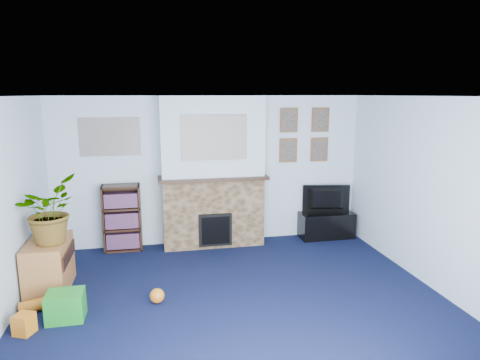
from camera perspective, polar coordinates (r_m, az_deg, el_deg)
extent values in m
cube|color=black|center=(5.25, -0.30, -16.12)|extent=(5.00, 4.50, 0.01)
cube|color=white|center=(4.65, -0.33, 11.09)|extent=(5.00, 4.50, 0.01)
cube|color=silver|center=(6.98, -3.87, 1.28)|extent=(5.00, 0.04, 2.40)
cube|color=silver|center=(2.77, 9.02, -15.02)|extent=(5.00, 0.04, 2.40)
cube|color=silver|center=(5.82, 24.63, -1.80)|extent=(0.04, 4.50, 2.40)
cube|color=brown|center=(6.93, -3.58, -4.30)|extent=(1.60, 0.40, 1.10)
cube|color=brown|center=(6.71, -3.71, 5.61)|extent=(1.60, 0.40, 1.30)
cube|color=brown|center=(6.77, -3.61, 0.32)|extent=(1.72, 0.50, 0.05)
cube|color=brown|center=(6.80, -3.31, -6.64)|extent=(0.52, 0.08, 0.52)
cube|color=brown|center=(6.76, -3.26, -6.74)|extent=(0.44, 0.02, 0.44)
cube|color=gray|center=(6.50, -3.45, 5.69)|extent=(1.00, 0.03, 0.68)
cube|color=gray|center=(6.86, -16.92, 5.52)|extent=(0.90, 0.03, 0.58)
cube|color=brown|center=(7.15, 6.54, 7.93)|extent=(0.30, 0.03, 0.40)
cube|color=brown|center=(7.34, 10.66, 7.89)|extent=(0.30, 0.03, 0.40)
cube|color=brown|center=(7.20, 6.45, 3.96)|extent=(0.30, 0.03, 0.40)
cube|color=brown|center=(7.39, 10.52, 4.02)|extent=(0.30, 0.03, 0.40)
cube|color=black|center=(7.51, 11.45, -5.85)|extent=(0.92, 0.39, 0.43)
imported|color=black|center=(7.41, 11.52, -2.54)|extent=(0.81, 0.25, 0.47)
cube|color=black|center=(7.08, -15.36, -4.59)|extent=(0.58, 0.02, 1.05)
cube|color=black|center=(6.98, -17.68, -4.95)|extent=(0.03, 0.28, 1.05)
cube|color=black|center=(6.94, -13.15, -4.80)|extent=(0.03, 0.28, 1.05)
cube|color=black|center=(7.11, -15.20, -8.83)|extent=(0.56, 0.28, 0.03)
cube|color=black|center=(7.00, -15.35, -6.25)|extent=(0.56, 0.28, 0.03)
cube|color=black|center=(6.91, -15.49, -3.64)|extent=(0.56, 0.28, 0.03)
cube|color=black|center=(6.83, -15.65, -0.77)|extent=(0.56, 0.28, 0.03)
cube|color=black|center=(7.05, -15.28, -7.67)|extent=(0.50, 0.22, 0.24)
cube|color=black|center=(6.95, -15.42, -5.10)|extent=(0.50, 0.22, 0.24)
cube|color=black|center=(6.87, -15.56, -2.54)|extent=(0.50, 0.22, 0.22)
cube|color=#AB6A36|center=(5.93, -24.12, -10.13)|extent=(0.46, 0.83, 0.65)
imported|color=#26661E|center=(5.66, -24.30, -3.71)|extent=(0.67, 0.76, 0.80)
cube|color=gold|center=(6.72, -4.63, 1.04)|extent=(0.11, 0.06, 0.15)
cylinder|color=#B2BFC6|center=(6.79, -0.64, 1.27)|extent=(0.05, 0.05, 0.16)
sphere|color=gray|center=(6.69, -7.93, 0.87)|extent=(0.14, 0.14, 0.14)
cylinder|color=orange|center=(6.86, 1.90, 1.19)|extent=(0.06, 0.06, 0.13)
cube|color=#198C26|center=(5.23, -22.21, -15.44)|extent=(0.39, 0.32, 0.31)
sphere|color=orange|center=(5.31, -10.99, -14.89)|extent=(0.18, 0.18, 0.18)
cube|color=orange|center=(5.13, -26.84, -16.73)|extent=(0.23, 0.23, 0.21)
cylinder|color=orange|center=(5.57, -25.73, -14.83)|extent=(0.32, 0.14, 0.18)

